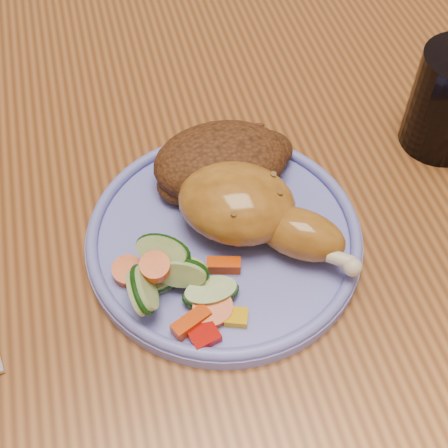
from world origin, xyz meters
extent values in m
plane|color=brown|center=(0.00, 0.00, 0.00)|extent=(4.00, 4.00, 0.00)
cube|color=brown|center=(0.00, 0.00, 0.73)|extent=(0.90, 1.40, 0.04)
cube|color=brown|center=(0.39, 0.64, 0.35)|extent=(0.06, 0.06, 0.71)
cube|color=#4C2D16|center=(0.00, 0.55, 0.43)|extent=(0.42, 0.42, 0.04)
cylinder|color=#4C2D16|center=(-0.18, 0.37, 0.21)|extent=(0.04, 0.04, 0.41)
cylinder|color=#4C2D16|center=(-0.18, 0.73, 0.21)|extent=(0.04, 0.04, 0.41)
cylinder|color=#4C2D16|center=(0.18, 0.37, 0.21)|extent=(0.04, 0.04, 0.41)
cylinder|color=#4C2D16|center=(0.18, 0.73, 0.21)|extent=(0.04, 0.04, 0.41)
cylinder|color=#6A6FD2|center=(-0.03, -0.08, 0.76)|extent=(0.23, 0.23, 0.01)
torus|color=#6A6FD2|center=(-0.03, -0.08, 0.77)|extent=(0.23, 0.23, 0.01)
ellipsoid|color=#A76923|center=(-0.02, -0.07, 0.79)|extent=(0.13, 0.12, 0.05)
ellipsoid|color=#A76923|center=(0.02, -0.11, 0.78)|extent=(0.09, 0.08, 0.04)
sphere|color=beige|center=(0.05, -0.15, 0.78)|extent=(0.02, 0.02, 0.02)
ellipsoid|color=#4F2A13|center=(-0.02, -0.02, 0.78)|extent=(0.12, 0.09, 0.05)
ellipsoid|color=#4F2A13|center=(0.02, -0.01, 0.78)|extent=(0.06, 0.05, 0.03)
ellipsoid|color=#4F2A13|center=(-0.06, -0.03, 0.77)|extent=(0.05, 0.04, 0.02)
cube|color=#A50A05|center=(-0.07, -0.17, 0.77)|extent=(0.03, 0.02, 0.01)
cube|color=#E5A507|center=(-0.05, -0.16, 0.77)|extent=(0.02, 0.02, 0.01)
cylinder|color=#DD4707|center=(-0.06, -0.15, 0.77)|extent=(0.03, 0.03, 0.01)
cylinder|color=#DD4707|center=(-0.10, -0.12, 0.79)|extent=(0.02, 0.02, 0.01)
cube|color=#DD4707|center=(-0.08, -0.16, 0.77)|extent=(0.03, 0.02, 0.01)
cube|color=#DD4707|center=(-0.04, -0.11, 0.77)|extent=(0.03, 0.02, 0.01)
cylinder|color=#DD4707|center=(-0.12, -0.10, 0.77)|extent=(0.03, 0.03, 0.01)
cylinder|color=#DD4707|center=(-0.06, -0.15, 0.77)|extent=(0.03, 0.03, 0.01)
cylinder|color=#ACC47F|center=(-0.08, -0.12, 0.78)|extent=(0.05, 0.04, 0.04)
cylinder|color=#ACC47F|center=(-0.11, -0.13, 0.78)|extent=(0.03, 0.04, 0.04)
cylinder|color=#ACC47F|center=(-0.10, -0.11, 0.77)|extent=(0.05, 0.05, 0.02)
cylinder|color=#ACC47F|center=(-0.06, -0.14, 0.77)|extent=(0.04, 0.04, 0.02)
cylinder|color=#ACC47F|center=(-0.09, -0.10, 0.79)|extent=(0.05, 0.05, 0.04)
camera|label=1|loc=(-0.11, -0.38, 1.18)|focal=50.00mm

